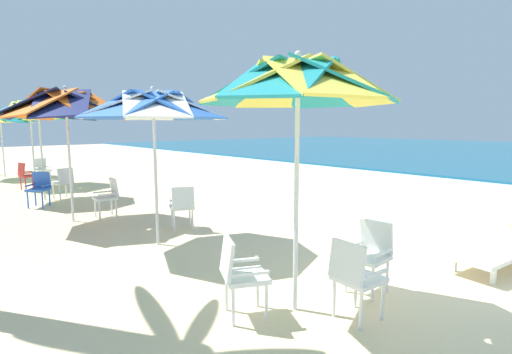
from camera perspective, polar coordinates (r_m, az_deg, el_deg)
The scene contains 17 objects.
ground_plane at distance 6.29m, azimuth 26.96°, elevation -12.08°, with size 80.00×80.00×0.00m, color beige.
beach_umbrella_0 at distance 4.12m, azimuth 6.18°, elevation 13.22°, with size 2.09×2.09×2.79m.
plastic_chair_0 at distance 5.02m, azimuth 16.46°, elevation -10.48°, with size 0.47×0.49×0.87m.
plastic_chair_1 at distance 4.26m, azimuth 14.31°, elevation -13.75°, with size 0.47×0.50×0.87m.
plastic_chair_2 at distance 4.21m, azimuth -2.44°, elevation -13.79°, with size 0.59×0.61×0.87m.
beach_umbrella_1 at distance 6.67m, azimuth -14.86°, elevation 9.92°, with size 2.47×2.47×2.66m.
plastic_chair_3 at distance 7.67m, azimuth -10.78°, elevation -4.03°, with size 0.60×0.58×0.87m.
beach_umbrella_2 at distance 8.95m, azimuth -26.14°, elevation 9.38°, with size 2.59×2.59×2.83m.
plastic_chair_4 at distance 9.14m, azimuth -20.88°, elevation -2.52°, with size 0.47×0.50×0.87m.
beach_umbrella_3 at distance 11.96m, azimuth -29.33°, elevation 8.42°, with size 2.38×2.38×2.74m.
plastic_chair_5 at distance 11.92m, azimuth -26.43°, elevation -0.55°, with size 0.55×0.52×0.87m.
plastic_chair_6 at distance 11.09m, azimuth -29.23°, elevation -1.28°, with size 0.63×0.63×0.87m.
beach_umbrella_4 at distance 15.03m, azimuth -30.28°, elevation 8.28°, with size 2.55×2.55×2.86m.
plastic_chair_7 at distance 15.66m, azimuth -28.98°, elevation 1.08°, with size 0.53×0.51×0.87m.
plastic_chair_8 at distance 14.12m, azimuth -30.69°, elevation 0.35°, with size 0.52×0.54×0.87m.
beach_umbrella_5 at distance 17.92m, azimuth -33.48°, elevation 7.34°, with size 2.36×2.36×2.66m.
sun_lounger_1 at distance 6.78m, azimuth 32.53°, elevation -8.55°, with size 0.85×2.20×0.62m.
Camera 1 is at (2.13, -5.55, 2.04)m, focal length 27.22 mm.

